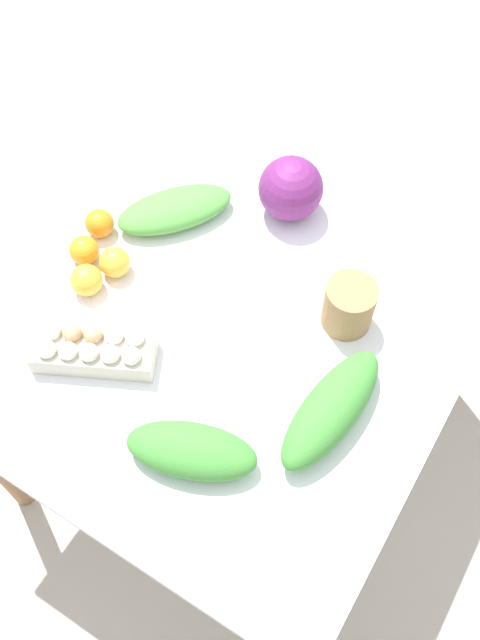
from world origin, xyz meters
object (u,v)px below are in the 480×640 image
Objects in this scene: greens_bunch_scallion at (192,451)px; orange_1 at (115,262)px; greens_bunch_kale at (175,209)px; orange_0 at (86,280)px; cabbage_purple at (291,189)px; orange_2 at (100,223)px; paper_bag at (349,306)px; greens_bunch_beet_tops at (331,409)px; orange_3 at (84,250)px; egg_carton at (93,349)px.

greens_bunch_scallion is 0.53m from orange_1.
orange_0 is (-0.30, 0.06, 0.00)m from greens_bunch_kale.
cabbage_purple is 0.48m from orange_1.
orange_2 reaches higher than greens_bunch_kale.
paper_bag is at bearing -66.43° from orange_0.
orange_0 is at bearing 169.36° from greens_bunch_kale.
orange_0 is (-0.25, 0.58, -0.03)m from paper_bag.
greens_bunch_beet_tops is at bearing -96.36° from orange_1.
greens_bunch_beet_tops is 0.73m from orange_3.
orange_1 is 1.04× the size of orange_2.
cabbage_purple reaches higher than orange_0.
greens_bunch_scallion is 0.60m from orange_3.
greens_bunch_beet_tops is 0.67m from greens_bunch_kale.
paper_bag reaches higher than orange_1.
greens_bunch_kale is (0.44, 0.08, -0.01)m from egg_carton.
egg_carton is 0.60m from paper_bag.
orange_0 is at bearing -138.20° from orange_3.
orange_0 is 1.03× the size of orange_1.
egg_carton reaches higher than orange_1.
greens_bunch_scallion is 0.66m from orange_2.
orange_2 is at bearing 78.70° from greens_bunch_beet_tops.
cabbage_purple is 0.60m from greens_bunch_beet_tops.
paper_bag is 0.58m from orange_1.
orange_1 is at bearing -126.12° from orange_2.
cabbage_purple is 0.56× the size of egg_carton.
orange_1 is 0.13m from orange_2.
greens_bunch_scallion is 3.66× the size of orange_1.
egg_carton is 3.77× the size of orange_0.
greens_bunch_scallion is at bearing -119.72° from orange_3.
greens_bunch_kale is (0.04, 0.52, -0.03)m from paper_bag.
orange_1 is (0.31, 0.43, -0.00)m from greens_bunch_scallion.
orange_3 is (-0.23, 0.12, 0.00)m from greens_bunch_kale.
orange_0 is (-0.48, 0.29, -0.04)m from cabbage_purple.
egg_carton is at bearing -170.11° from greens_bunch_kale.
greens_bunch_beet_tops reaches higher than greens_bunch_kale.
greens_bunch_beet_tops is at bearing -115.38° from greens_bunch_kale.
orange_3 is (0.06, 0.72, -0.01)m from greens_bunch_beet_tops.
orange_3 is at bearing -167.50° from orange_2.
orange_1 is (0.07, 0.64, -0.01)m from greens_bunch_beet_tops.
orange_0 is at bearing 90.68° from greens_bunch_beet_tops.
egg_carton is (-0.62, 0.16, -0.04)m from cabbage_purple.
paper_bag is 1.67× the size of orange_0.
paper_bag is 1.77× the size of orange_3.
egg_carton reaches higher than orange_0.
greens_bunch_kale is at bearing 127.07° from cabbage_purple.
cabbage_purple is 0.54m from orange_3.
greens_bunch_kale is at bearing 37.48° from greens_bunch_scallion.
orange_3 is (0.07, 0.06, -0.00)m from orange_0.
orange_3 is (-0.01, 0.09, -0.00)m from orange_1.
greens_bunch_kale is 0.22m from orange_1.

